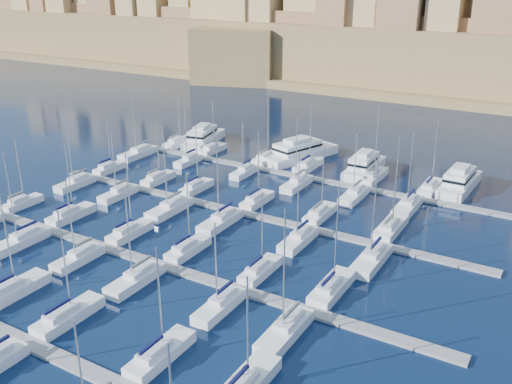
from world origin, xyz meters
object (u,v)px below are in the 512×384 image
Objects in this scene: sailboat_4 at (160,354)px; sailboat_2 at (12,291)px; motor_yacht_c at (364,166)px; motor_yacht_d at (460,181)px; motor_yacht_a at (203,137)px; motor_yacht_b at (299,152)px.

sailboat_2 is at bearing 179.09° from sailboat_4.
motor_yacht_d is (19.19, 0.27, -0.00)m from motor_yacht_c.
motor_yacht_a and motor_yacht_d have the same top height.
motor_yacht_a is at bearing -176.77° from motor_yacht_b.
sailboat_4 reaches higher than motor_yacht_a.
sailboat_2 is at bearing -95.04° from motor_yacht_b.
motor_yacht_c is 19.19m from motor_yacht_d.
motor_yacht_b is (25.24, 1.43, 0.00)m from motor_yacht_a.
sailboat_2 is 71.16m from motor_yacht_b.
motor_yacht_d is (16.52, 69.60, 0.98)m from sailboat_4.
motor_yacht_b is 16.18m from motor_yacht_c.
sailboat_4 is at bearing -57.81° from motor_yacht_a.
sailboat_4 is 0.85× the size of motor_yacht_d.
motor_yacht_d is (35.26, -1.68, -0.00)m from motor_yacht_b.
motor_yacht_c is (16.06, -1.95, 0.00)m from motor_yacht_b.
sailboat_4 is (24.99, -0.40, -0.03)m from sailboat_2.
sailboat_4 reaches higher than motor_yacht_b.
motor_yacht_c and motor_yacht_d have the same top height.
motor_yacht_d is (41.51, 69.20, 0.95)m from sailboat_2.
sailboat_2 reaches higher than sailboat_4.
motor_yacht_d is at bearing 76.65° from sailboat_4.
sailboat_4 is at bearing -75.28° from motor_yacht_b.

